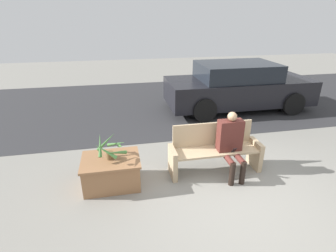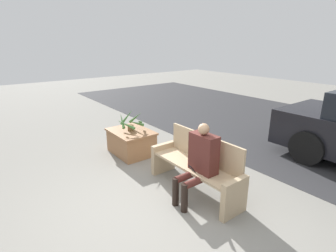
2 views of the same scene
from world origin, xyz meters
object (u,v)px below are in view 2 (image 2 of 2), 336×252
at_px(bench, 197,165).
at_px(planter_box, 131,141).
at_px(potted_plant, 131,122).
at_px(person_seated, 199,160).

height_order(bench, planter_box, bench).
height_order(bench, potted_plant, potted_plant).
bearing_deg(person_seated, potted_plant, 178.13).
xyz_separation_m(planter_box, potted_plant, (0.02, 0.00, 0.45)).
relative_size(bench, planter_box, 1.75).
bearing_deg(bench, person_seated, -36.85).
distance_m(person_seated, planter_box, 2.26).
xyz_separation_m(person_seated, planter_box, (-2.22, 0.07, -0.40)).
height_order(planter_box, potted_plant, potted_plant).
bearing_deg(person_seated, planter_box, 178.17).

